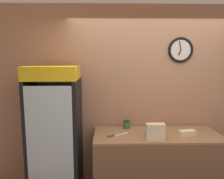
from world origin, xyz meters
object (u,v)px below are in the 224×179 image
at_px(sandwich_stack_middle, 155,132).
at_px(sandwich_flat_left, 154,132).
at_px(sandwich_stack_bottom, 155,137).
at_px(condiment_jar, 127,124).
at_px(sandwich_flat_right, 187,133).
at_px(beverage_cooler, 56,126).
at_px(sandwich_stack_top, 156,126).
at_px(chefs_knife, 115,135).

distance_m(sandwich_stack_middle, sandwich_flat_left, 0.22).
xyz_separation_m(sandwich_stack_bottom, condiment_jar, (-0.32, 0.47, 0.02)).
xyz_separation_m(sandwich_flat_right, condiment_jar, (-0.79, 0.33, 0.02)).
xyz_separation_m(beverage_cooler, sandwich_flat_right, (1.81, -0.18, -0.06)).
bearing_deg(beverage_cooler, sandwich_flat_left, -4.78).
distance_m(beverage_cooler, sandwich_flat_right, 1.82).
bearing_deg(sandwich_stack_middle, sandwich_stack_top, 0.00).
bearing_deg(condiment_jar, sandwich_stack_bottom, -55.64).
height_order(sandwich_stack_top, sandwich_flat_right, sandwich_stack_top).
xyz_separation_m(sandwich_stack_bottom, sandwich_stack_top, (0.00, 0.00, 0.14)).
distance_m(sandwich_stack_bottom, condiment_jar, 0.57).
distance_m(chefs_knife, condiment_jar, 0.37).
distance_m(beverage_cooler, sandwich_stack_middle, 1.38).
distance_m(beverage_cooler, condiment_jar, 1.03).
distance_m(sandwich_flat_left, chefs_knife, 0.54).
relative_size(beverage_cooler, sandwich_flat_right, 7.52).
height_order(sandwich_flat_left, condiment_jar, condiment_jar).
relative_size(beverage_cooler, chefs_knife, 6.01).
relative_size(sandwich_flat_right, condiment_jar, 2.06).
distance_m(sandwich_stack_top, condiment_jar, 0.59).
bearing_deg(chefs_knife, condiment_jar, 59.39).
distance_m(sandwich_stack_top, sandwich_flat_left, 0.26).
bearing_deg(chefs_knife, sandwich_stack_bottom, -17.48).
bearing_deg(sandwich_flat_right, sandwich_stack_bottom, -163.17).
distance_m(sandwich_stack_middle, chefs_knife, 0.54).
xyz_separation_m(sandwich_flat_left, sandwich_flat_right, (0.44, -0.07, 0.01)).
xyz_separation_m(sandwich_stack_bottom, sandwich_stack_middle, (0.00, 0.00, 0.07)).
relative_size(sandwich_stack_bottom, sandwich_stack_top, 1.01).
height_order(sandwich_stack_middle, sandwich_flat_right, sandwich_stack_middle).
bearing_deg(sandwich_flat_right, sandwich_flat_left, 171.50).
xyz_separation_m(sandwich_stack_bottom, sandwich_flat_right, (0.47, 0.14, 0.00)).
bearing_deg(condiment_jar, beverage_cooler, -171.42).
height_order(sandwich_stack_bottom, chefs_knife, sandwich_stack_bottom).
bearing_deg(sandwich_stack_middle, sandwich_flat_right, 16.83).
distance_m(sandwich_flat_left, condiment_jar, 0.44).
distance_m(sandwich_flat_right, chefs_knife, 0.98).
bearing_deg(sandwich_stack_bottom, sandwich_flat_right, 16.83).
bearing_deg(sandwich_flat_left, sandwich_flat_right, -8.50).
bearing_deg(sandwich_flat_right, chefs_knife, 178.86).
bearing_deg(sandwich_flat_left, sandwich_stack_bottom, -98.04).
relative_size(sandwich_stack_middle, sandwich_stack_top, 1.00).
bearing_deg(sandwich_stack_bottom, beverage_cooler, 166.54).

